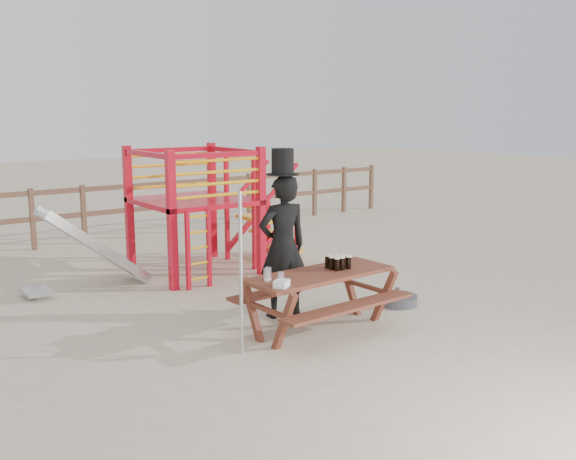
# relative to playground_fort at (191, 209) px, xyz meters

# --- Properties ---
(ground) EXTENTS (60.00, 60.00, 0.00)m
(ground) POSITION_rel_playground_fort_xyz_m (-0.12, -3.58, -1.07)
(ground) COLOR #C2B497
(ground) RESTS_ON ground
(back_fence) EXTENTS (15.09, 0.09, 1.20)m
(back_fence) POSITION_rel_playground_fort_xyz_m (-0.12, 3.42, -0.34)
(back_fence) COLOR brown
(back_fence) RESTS_ON ground
(playground_fort) EXTENTS (4.71, 1.84, 2.10)m
(playground_fort) POSITION_rel_playground_fort_xyz_m (0.00, 0.00, 0.00)
(playground_fort) COLOR red
(playground_fort) RESTS_ON ground
(picnic_table) EXTENTS (1.94, 1.38, 0.73)m
(picnic_table) POSITION_rel_playground_fort_xyz_m (-0.10, -3.50, -0.61)
(picnic_table) COLOR brown
(picnic_table) RESTS_ON ground
(man_with_hat) EXTENTS (0.73, 0.53, 2.20)m
(man_with_hat) POSITION_rel_playground_fort_xyz_m (-0.13, -2.77, -0.09)
(man_with_hat) COLOR black
(man_with_hat) RESTS_ON ground
(metal_pole) EXTENTS (0.04, 0.04, 1.83)m
(metal_pole) POSITION_rel_playground_fort_xyz_m (-1.30, -3.60, -0.16)
(metal_pole) COLOR #B2B2B7
(metal_pole) RESTS_ON ground
(parasol_base) EXTENTS (0.56, 0.56, 0.24)m
(parasol_base) POSITION_rel_playground_fort_xyz_m (1.44, -3.31, -1.01)
(parasol_base) COLOR #3C3C41
(parasol_base) RESTS_ON ground
(paper_bag) EXTENTS (0.23, 0.22, 0.08)m
(paper_bag) POSITION_rel_playground_fort_xyz_m (-0.87, -3.75, -0.30)
(paper_bag) COLOR white
(paper_bag) RESTS_ON picnic_table
(stout_pints) EXTENTS (0.26, 0.25, 0.17)m
(stout_pints) POSITION_rel_playground_fort_xyz_m (0.19, -3.49, -0.25)
(stout_pints) COLOR black
(stout_pints) RESTS_ON picnic_table
(empty_glasses) EXTENTS (0.12, 0.34, 0.15)m
(empty_glasses) POSITION_rel_playground_fort_xyz_m (-0.83, -3.51, -0.27)
(empty_glasses) COLOR silver
(empty_glasses) RESTS_ON picnic_table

